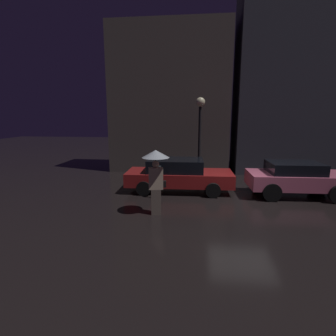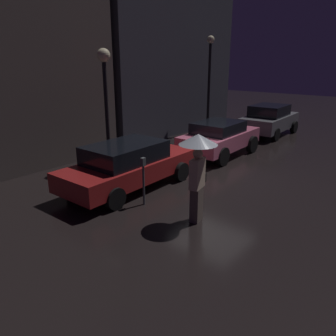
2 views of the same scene
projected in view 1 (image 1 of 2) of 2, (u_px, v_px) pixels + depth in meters
ground_plane at (244, 204)px, 9.93m from camera, size 60.00×60.00×0.00m
building_facade_left at (170, 100)px, 15.82m from camera, size 6.92×3.00×8.38m
building_facade_right at (317, 83)px, 14.75m from camera, size 8.91×3.00×10.20m
parked_car_red at (178, 174)px, 11.52m from camera, size 4.64×1.97×1.42m
parked_car_pink at (296, 178)px, 10.78m from camera, size 3.97×1.97×1.41m
pedestrian_with_umbrella at (156, 168)px, 8.58m from camera, size 0.90×0.90×2.19m
parking_meter at (159, 179)px, 10.35m from camera, size 0.12×0.10×1.34m
street_lamp_near at (200, 121)px, 12.95m from camera, size 0.45×0.45×4.16m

